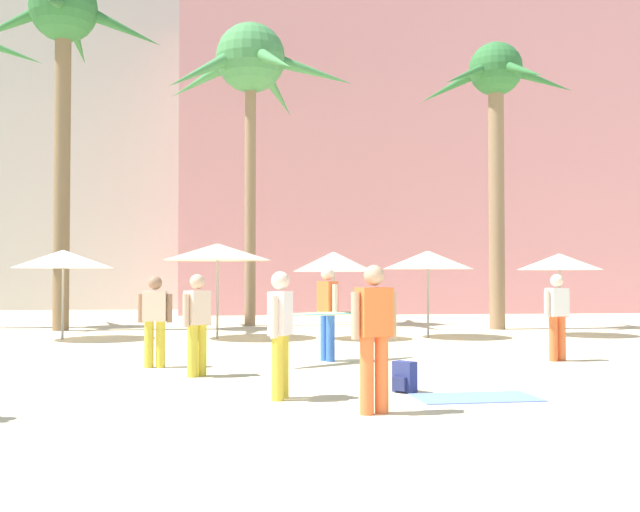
{
  "coord_description": "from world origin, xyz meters",
  "views": [
    {
      "loc": [
        -0.9,
        -6.11,
        1.58
      ],
      "look_at": [
        0.42,
        5.66,
        1.9
      ],
      "focal_mm": 42.09,
      "sensor_mm": 36.0,
      "label": 1
    }
  ],
  "objects_px": {
    "person_near_left": "(197,320)",
    "person_far_right": "(557,313)",
    "cafe_umbrella_0": "(428,260)",
    "cafe_umbrella_5": "(334,262)",
    "person_mid_left": "(328,311)",
    "cafe_umbrella_3": "(63,259)",
    "palm_tree_right": "(64,39)",
    "cafe_umbrella_1": "(559,262)",
    "palm_tree_far_left": "(496,102)",
    "palm_tree_center": "(251,70)",
    "person_mid_right": "(280,329)",
    "beach_towel": "(476,398)",
    "person_mid_center": "(374,332)",
    "cafe_umbrella_2": "(218,252)",
    "person_far_left": "(155,318)",
    "backpack": "(404,377)"
  },
  "relations": [
    {
      "from": "palm_tree_center",
      "to": "cafe_umbrella_0",
      "type": "xyz_separation_m",
      "value": [
        4.48,
        -5.21,
        -6.25
      ]
    },
    {
      "from": "palm_tree_far_left",
      "to": "palm_tree_center",
      "type": "relative_size",
      "value": 0.88
    },
    {
      "from": "palm_tree_far_left",
      "to": "cafe_umbrella_0",
      "type": "distance_m",
      "value": 6.24
    },
    {
      "from": "cafe_umbrella_1",
      "to": "beach_towel",
      "type": "relative_size",
      "value": 1.42
    },
    {
      "from": "palm_tree_center",
      "to": "person_mid_center",
      "type": "height_order",
      "value": "palm_tree_center"
    },
    {
      "from": "beach_towel",
      "to": "person_mid_center",
      "type": "bearing_deg",
      "value": -147.82
    },
    {
      "from": "palm_tree_far_left",
      "to": "cafe_umbrella_3",
      "type": "xyz_separation_m",
      "value": [
        -12.1,
        -2.32,
        -4.84
      ]
    },
    {
      "from": "cafe_umbrella_0",
      "to": "cafe_umbrella_5",
      "type": "distance_m",
      "value": 2.51
    },
    {
      "from": "cafe_umbrella_3",
      "to": "person_near_left",
      "type": "height_order",
      "value": "cafe_umbrella_3"
    },
    {
      "from": "person_mid_left",
      "to": "person_far_left",
      "type": "xyz_separation_m",
      "value": [
        -3.1,
        -0.5,
        -0.07
      ]
    },
    {
      "from": "cafe_umbrella_5",
      "to": "person_mid_left",
      "type": "bearing_deg",
      "value": -98.53
    },
    {
      "from": "person_mid_center",
      "to": "cafe_umbrella_3",
      "type": "bearing_deg",
      "value": -173.37
    },
    {
      "from": "cafe_umbrella_3",
      "to": "palm_tree_right",
      "type": "bearing_deg",
      "value": 103.35
    },
    {
      "from": "palm_tree_center",
      "to": "person_mid_right",
      "type": "xyz_separation_m",
      "value": [
        0.1,
        -14.55,
        -7.36
      ]
    },
    {
      "from": "palm_tree_center",
      "to": "cafe_umbrella_0",
      "type": "bearing_deg",
      "value": -49.31
    },
    {
      "from": "palm_tree_center",
      "to": "person_mid_right",
      "type": "distance_m",
      "value": 16.31
    },
    {
      "from": "person_near_left",
      "to": "person_far_right",
      "type": "xyz_separation_m",
      "value": [
        6.58,
        1.42,
        0.0
      ]
    },
    {
      "from": "person_far_right",
      "to": "person_mid_center",
      "type": "bearing_deg",
      "value": 118.28
    },
    {
      "from": "beach_towel",
      "to": "person_mid_left",
      "type": "height_order",
      "value": "person_mid_left"
    },
    {
      "from": "palm_tree_right",
      "to": "backpack",
      "type": "distance_m",
      "value": 16.85
    },
    {
      "from": "palm_tree_center",
      "to": "cafe_umbrella_3",
      "type": "distance_m",
      "value": 9.21
    },
    {
      "from": "palm_tree_right",
      "to": "person_mid_left",
      "type": "height_order",
      "value": "palm_tree_right"
    },
    {
      "from": "person_far_right",
      "to": "person_far_left",
      "type": "xyz_separation_m",
      "value": [
        -7.37,
        -0.18,
        -0.02
      ]
    },
    {
      "from": "cafe_umbrella_3",
      "to": "palm_tree_center",
      "type": "bearing_deg",
      "value": 44.99
    },
    {
      "from": "palm_tree_center",
      "to": "cafe_umbrella_5",
      "type": "relative_size",
      "value": 4.44
    },
    {
      "from": "backpack",
      "to": "person_far_left",
      "type": "bearing_deg",
      "value": -81.84
    },
    {
      "from": "palm_tree_center",
      "to": "palm_tree_right",
      "type": "xyz_separation_m",
      "value": [
        -5.56,
        -1.54,
        0.34
      ]
    },
    {
      "from": "cafe_umbrella_5",
      "to": "person_mid_left",
      "type": "distance_m",
      "value": 5.16
    },
    {
      "from": "palm_tree_right",
      "to": "cafe_umbrella_1",
      "type": "xyz_separation_m",
      "value": [
        13.7,
        -3.47,
        -6.63
      ]
    },
    {
      "from": "beach_towel",
      "to": "person_mid_right",
      "type": "relative_size",
      "value": 0.96
    },
    {
      "from": "palm_tree_center",
      "to": "person_far_right",
      "type": "distance_m",
      "value": 14.16
    },
    {
      "from": "cafe_umbrella_3",
      "to": "person_mid_right",
      "type": "height_order",
      "value": "cafe_umbrella_3"
    },
    {
      "from": "palm_tree_right",
      "to": "cafe_umbrella_1",
      "type": "height_order",
      "value": "palm_tree_right"
    },
    {
      "from": "palm_tree_far_left",
      "to": "cafe_umbrella_5",
      "type": "height_order",
      "value": "palm_tree_far_left"
    },
    {
      "from": "palm_tree_far_left",
      "to": "palm_tree_right",
      "type": "xyz_separation_m",
      "value": [
        -12.87,
        0.93,
        1.75
      ]
    },
    {
      "from": "cafe_umbrella_2",
      "to": "cafe_umbrella_1",
      "type": "bearing_deg",
      "value": -0.71
    },
    {
      "from": "cafe_umbrella_0",
      "to": "cafe_umbrella_3",
      "type": "height_order",
      "value": "same"
    },
    {
      "from": "person_far_right",
      "to": "cafe_umbrella_3",
      "type": "bearing_deg",
      "value": 39.87
    },
    {
      "from": "person_mid_right",
      "to": "person_mid_center",
      "type": "bearing_deg",
      "value": 152.99
    },
    {
      "from": "cafe_umbrella_1",
      "to": "person_near_left",
      "type": "distance_m",
      "value": 11.73
    },
    {
      "from": "cafe_umbrella_5",
      "to": "person_far_right",
      "type": "bearing_deg",
      "value": -56.52
    },
    {
      "from": "palm_tree_center",
      "to": "cafe_umbrella_1",
      "type": "distance_m",
      "value": 11.44
    },
    {
      "from": "person_mid_right",
      "to": "cafe_umbrella_2",
      "type": "bearing_deg",
      "value": -62.61
    },
    {
      "from": "palm_tree_far_left",
      "to": "cafe_umbrella_1",
      "type": "height_order",
      "value": "palm_tree_far_left"
    },
    {
      "from": "cafe_umbrella_0",
      "to": "person_mid_right",
      "type": "height_order",
      "value": "cafe_umbrella_0"
    },
    {
      "from": "cafe_umbrella_0",
      "to": "backpack",
      "type": "relative_size",
      "value": 5.57
    },
    {
      "from": "palm_tree_far_left",
      "to": "person_far_right",
      "type": "xyz_separation_m",
      "value": [
        -1.8,
        -8.29,
        -5.97
      ]
    },
    {
      "from": "cafe_umbrella_0",
      "to": "cafe_umbrella_5",
      "type": "xyz_separation_m",
      "value": [
        -2.5,
        -0.22,
        -0.06
      ]
    },
    {
      "from": "cafe_umbrella_0",
      "to": "backpack",
      "type": "height_order",
      "value": "cafe_umbrella_0"
    },
    {
      "from": "cafe_umbrella_0",
      "to": "person_far_left",
      "type": "height_order",
      "value": "cafe_umbrella_0"
    }
  ]
}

